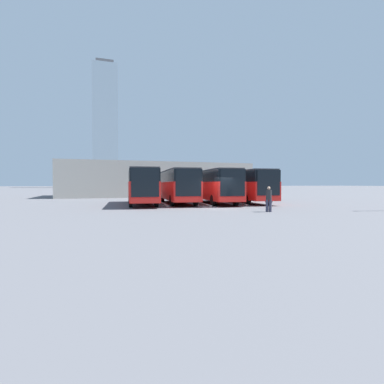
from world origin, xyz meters
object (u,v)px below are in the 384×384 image
(bus_1, at_px, (214,185))
(bus_3, at_px, (142,185))
(bus_0, at_px, (244,185))
(pedestrian, at_px, (269,198))
(bus_2, at_px, (177,185))

(bus_1, height_order, bus_3, same)
(bus_0, height_order, pedestrian, bus_0)
(bus_2, distance_m, pedestrian, 11.23)
(bus_2, height_order, pedestrian, bus_2)
(bus_0, distance_m, bus_3, 10.78)
(bus_1, xyz_separation_m, bus_3, (7.18, -0.59, 0.00))
(bus_0, relative_size, bus_1, 1.00)
(bus_2, bearing_deg, bus_1, 172.91)
(bus_0, relative_size, bus_2, 1.00)
(bus_2, relative_size, bus_3, 1.00)
(bus_0, relative_size, pedestrian, 6.28)
(bus_0, xyz_separation_m, bus_2, (7.18, -0.57, 0.00))
(bus_0, distance_m, bus_1, 3.60)
(bus_2, xyz_separation_m, pedestrian, (-3.78, 10.54, -0.90))
(bus_2, height_order, bus_3, same)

